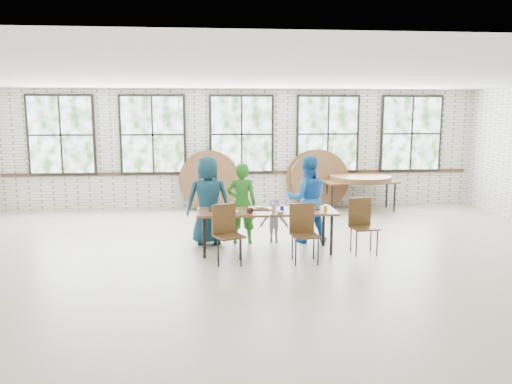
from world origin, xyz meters
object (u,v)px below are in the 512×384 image
(chair_near_left, at_px, (226,229))
(storage_table, at_px, (361,183))
(chair_near_right, at_px, (303,228))
(dining_table, at_px, (267,213))

(chair_near_left, height_order, storage_table, chair_near_left)
(chair_near_left, height_order, chair_near_right, same)
(chair_near_right, relative_size, storage_table, 0.51)
(dining_table, distance_m, chair_near_right, 0.81)
(dining_table, xyz_separation_m, chair_near_right, (0.54, -0.59, -0.13))
(dining_table, distance_m, chair_near_left, 0.91)
(chair_near_left, relative_size, chair_near_right, 1.00)
(chair_near_right, bearing_deg, chair_near_left, 170.82)
(storage_table, bearing_deg, chair_near_right, -123.17)
(chair_near_left, bearing_deg, dining_table, 12.61)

